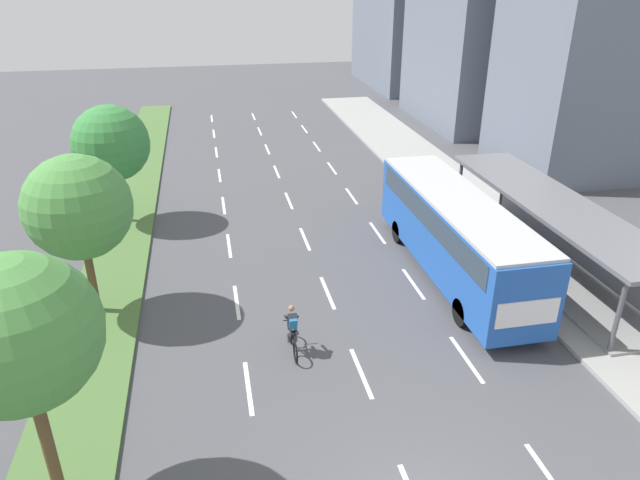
{
  "coord_description": "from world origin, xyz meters",
  "views": [
    {
      "loc": [
        -4.11,
        -8.13,
        11.37
      ],
      "look_at": [
        0.16,
        12.94,
        1.2
      ],
      "focal_mm": 32.28,
      "sensor_mm": 36.0,
      "label": 1
    }
  ],
  "objects_px": {
    "bus": "(455,229)",
    "cyclist": "(292,332)",
    "median_tree_nearest": "(18,334)",
    "median_tree_third": "(111,144)",
    "bus_shelter": "(555,226)",
    "median_tree_second": "(78,208)"
  },
  "relations": [
    {
      "from": "median_tree_nearest",
      "to": "median_tree_second",
      "type": "bearing_deg",
      "value": 92.38
    },
    {
      "from": "median_tree_nearest",
      "to": "median_tree_third",
      "type": "relative_size",
      "value": 1.11
    },
    {
      "from": "bus",
      "to": "cyclist",
      "type": "relative_size",
      "value": 6.2
    },
    {
      "from": "bus_shelter",
      "to": "median_tree_second",
      "type": "bearing_deg",
      "value": -179.94
    },
    {
      "from": "median_tree_nearest",
      "to": "median_tree_third",
      "type": "bearing_deg",
      "value": 91.09
    },
    {
      "from": "bus_shelter",
      "to": "median_tree_nearest",
      "type": "bearing_deg",
      "value": -154.49
    },
    {
      "from": "bus_shelter",
      "to": "cyclist",
      "type": "relative_size",
      "value": 7.1
    },
    {
      "from": "cyclist",
      "to": "median_tree_nearest",
      "type": "bearing_deg",
      "value": -143.13
    },
    {
      "from": "bus",
      "to": "cyclist",
      "type": "distance_m",
      "value": 8.25
    },
    {
      "from": "bus",
      "to": "median_tree_third",
      "type": "bearing_deg",
      "value": 148.98
    },
    {
      "from": "bus",
      "to": "cyclist",
      "type": "bearing_deg",
      "value": -151.38
    },
    {
      "from": "median_tree_second",
      "to": "median_tree_third",
      "type": "distance_m",
      "value": 8.42
    },
    {
      "from": "bus_shelter",
      "to": "median_tree_third",
      "type": "distance_m",
      "value": 19.98
    },
    {
      "from": "bus",
      "to": "cyclist",
      "type": "height_order",
      "value": "bus"
    },
    {
      "from": "cyclist",
      "to": "median_tree_third",
      "type": "height_order",
      "value": "median_tree_third"
    },
    {
      "from": "bus_shelter",
      "to": "bus",
      "type": "relative_size",
      "value": 1.14
    },
    {
      "from": "median_tree_nearest",
      "to": "median_tree_third",
      "type": "distance_m",
      "value": 16.86
    },
    {
      "from": "cyclist",
      "to": "median_tree_third",
      "type": "xyz_separation_m",
      "value": [
        -6.56,
        12.16,
        3.21
      ]
    },
    {
      "from": "bus_shelter",
      "to": "bus",
      "type": "height_order",
      "value": "bus"
    },
    {
      "from": "median_tree_third",
      "to": "median_tree_nearest",
      "type": "bearing_deg",
      "value": -88.91
    },
    {
      "from": "bus",
      "to": "median_tree_second",
      "type": "distance_m",
      "value": 13.91
    },
    {
      "from": "bus_shelter",
      "to": "median_tree_second",
      "type": "height_order",
      "value": "median_tree_second"
    }
  ]
}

